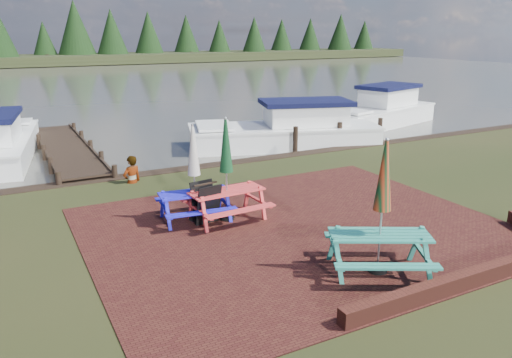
{
  "coord_description": "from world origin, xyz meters",
  "views": [
    {
      "loc": [
        -5.62,
        -7.75,
        4.26
      ],
      "look_at": [
        -0.55,
        1.94,
        1.0
      ],
      "focal_mm": 35.0,
      "sensor_mm": 36.0,
      "label": 1
    }
  ],
  "objects_px": {
    "picnic_table_blue": "(195,188)",
    "person": "(130,156)",
    "picnic_table_teal": "(380,228)",
    "jetty": "(67,148)",
    "chalkboard": "(206,203)",
    "boat_far": "(380,112)",
    "picnic_table_red": "(227,186)",
    "boat_near": "(288,132)"
  },
  "relations": [
    {
      "from": "jetty",
      "to": "person",
      "type": "distance_m",
      "value": 5.18
    },
    {
      "from": "jetty",
      "to": "boat_far",
      "type": "distance_m",
      "value": 14.53
    },
    {
      "from": "picnic_table_teal",
      "to": "picnic_table_blue",
      "type": "height_order",
      "value": "picnic_table_teal"
    },
    {
      "from": "picnic_table_teal",
      "to": "chalkboard",
      "type": "relative_size",
      "value": 2.61
    },
    {
      "from": "boat_near",
      "to": "person",
      "type": "height_order",
      "value": "boat_near"
    },
    {
      "from": "picnic_table_teal",
      "to": "chalkboard",
      "type": "bearing_deg",
      "value": 144.62
    },
    {
      "from": "chalkboard",
      "to": "person",
      "type": "relative_size",
      "value": 0.6
    },
    {
      "from": "picnic_table_teal",
      "to": "chalkboard",
      "type": "xyz_separation_m",
      "value": [
        -1.85,
        3.73,
        -0.38
      ]
    },
    {
      "from": "jetty",
      "to": "picnic_table_teal",
      "type": "bearing_deg",
      "value": -73.75
    },
    {
      "from": "picnic_table_blue",
      "to": "boat_far",
      "type": "bearing_deg",
      "value": 39.85
    },
    {
      "from": "picnic_table_red",
      "to": "boat_near",
      "type": "relative_size",
      "value": 0.31
    },
    {
      "from": "picnic_table_teal",
      "to": "person",
      "type": "height_order",
      "value": "picnic_table_teal"
    },
    {
      "from": "picnic_table_red",
      "to": "picnic_table_blue",
      "type": "height_order",
      "value": "picnic_table_red"
    },
    {
      "from": "picnic_table_red",
      "to": "jetty",
      "type": "bearing_deg",
      "value": 101.2
    },
    {
      "from": "boat_far",
      "to": "person",
      "type": "xyz_separation_m",
      "value": [
        -13.39,
        -4.67,
        0.36
      ]
    },
    {
      "from": "picnic_table_teal",
      "to": "picnic_table_red",
      "type": "relative_size",
      "value": 1.03
    },
    {
      "from": "picnic_table_blue",
      "to": "chalkboard",
      "type": "distance_m",
      "value": 0.44
    },
    {
      "from": "picnic_table_red",
      "to": "jetty",
      "type": "height_order",
      "value": "picnic_table_red"
    },
    {
      "from": "picnic_table_blue",
      "to": "person",
      "type": "bearing_deg",
      "value": 105.36
    },
    {
      "from": "picnic_table_teal",
      "to": "jetty",
      "type": "distance_m",
      "value": 13.26
    },
    {
      "from": "picnic_table_blue",
      "to": "jetty",
      "type": "relative_size",
      "value": 0.25
    },
    {
      "from": "boat_far",
      "to": "person",
      "type": "relative_size",
      "value": 4.51
    },
    {
      "from": "jetty",
      "to": "person",
      "type": "height_order",
      "value": "person"
    },
    {
      "from": "boat_far",
      "to": "picnic_table_red",
      "type": "bearing_deg",
      "value": 109.67
    },
    {
      "from": "picnic_table_blue",
      "to": "boat_far",
      "type": "xyz_separation_m",
      "value": [
        12.83,
        8.36,
        -0.36
      ]
    },
    {
      "from": "boat_near",
      "to": "person",
      "type": "distance_m",
      "value": 7.44
    },
    {
      "from": "boat_far",
      "to": "picnic_table_teal",
      "type": "bearing_deg",
      "value": 123.0
    },
    {
      "from": "picnic_table_teal",
      "to": "picnic_table_red",
      "type": "distance_m",
      "value": 3.93
    },
    {
      "from": "picnic_table_teal",
      "to": "picnic_table_blue",
      "type": "distance_m",
      "value": 4.49
    },
    {
      "from": "boat_near",
      "to": "boat_far",
      "type": "distance_m",
      "value": 6.76
    },
    {
      "from": "boat_far",
      "to": "person",
      "type": "bearing_deg",
      "value": 93.4
    },
    {
      "from": "chalkboard",
      "to": "person",
      "type": "height_order",
      "value": "person"
    },
    {
      "from": "picnic_table_red",
      "to": "jetty",
      "type": "relative_size",
      "value": 0.26
    },
    {
      "from": "picnic_table_blue",
      "to": "chalkboard",
      "type": "height_order",
      "value": "picnic_table_blue"
    },
    {
      "from": "chalkboard",
      "to": "boat_far",
      "type": "xyz_separation_m",
      "value": [
        12.67,
        8.64,
        -0.06
      ]
    },
    {
      "from": "boat_near",
      "to": "jetty",
      "type": "bearing_deg",
      "value": 91.19
    },
    {
      "from": "chalkboard",
      "to": "boat_far",
      "type": "relative_size",
      "value": 0.13
    },
    {
      "from": "jetty",
      "to": "person",
      "type": "bearing_deg",
      "value": -77.24
    },
    {
      "from": "picnic_table_red",
      "to": "person",
      "type": "xyz_separation_m",
      "value": [
        -1.22,
        4.01,
        -0.05
      ]
    },
    {
      "from": "picnic_table_blue",
      "to": "chalkboard",
      "type": "xyz_separation_m",
      "value": [
        0.16,
        -0.28,
        -0.3
      ]
    },
    {
      "from": "picnic_table_teal",
      "to": "jetty",
      "type": "relative_size",
      "value": 0.27
    },
    {
      "from": "person",
      "to": "picnic_table_teal",
      "type": "bearing_deg",
      "value": 90.44
    }
  ]
}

